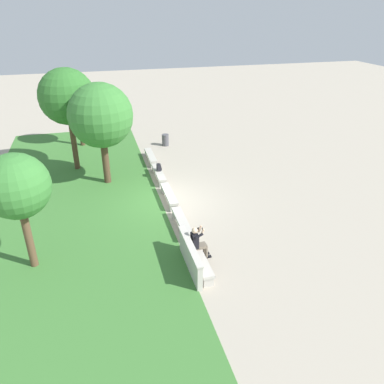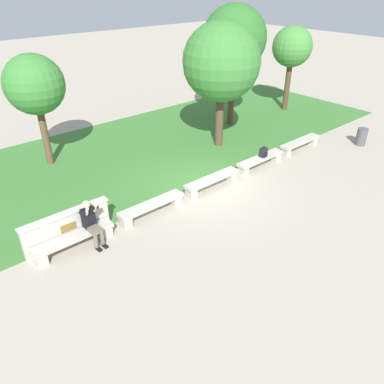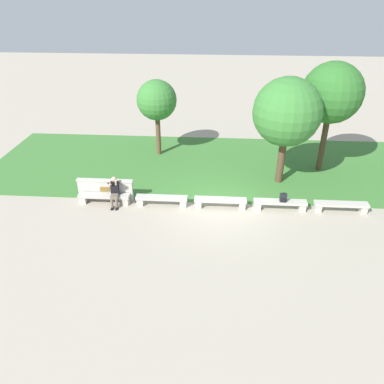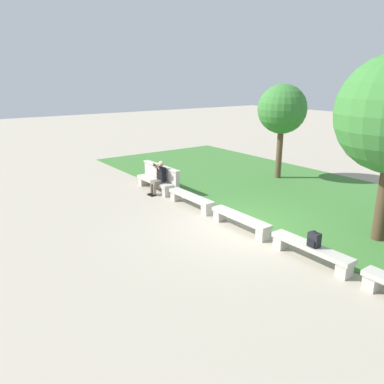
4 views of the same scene
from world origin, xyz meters
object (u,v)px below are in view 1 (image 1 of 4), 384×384
Objects in this scene: backpack at (159,167)px; trash_bin at (165,140)px; tree_behind_wall at (67,97)px; tree_right_background at (101,116)px; tree_far_back at (76,95)px; bench_far at (159,174)px; bench_end at (151,157)px; bench_main at (200,260)px; bench_near at (182,223)px; person_photographer at (198,241)px; tree_left_background at (17,187)px; bench_mid at (169,195)px.

trash_bin is at bearing -15.23° from backpack.
tree_behind_wall is 1.08× the size of tree_right_background.
tree_far_back is at bearing 30.99° from backpack.
trash_bin is (5.10, -1.40, 0.07)m from bench_far.
bench_main is at bearing 180.00° from bench_end.
trash_bin is at bearing -7.79° from bench_near.
tree_right_background reaches higher than bench_near.
person_photographer reaches higher than backpack.
bench_end is 10.71m from tree_left_background.
bench_far is at bearing 0.62° from person_photographer.
tree_left_background is (-0.95, 5.64, 2.80)m from bench_near.
tree_behind_wall is at bearing 28.39° from bench_near.
bench_near is 7.72m from bench_end.
bench_end is 0.54× the size of tree_left_background.
backpack is at bearing -94.50° from tree_right_background.
bench_near is at bearing 180.00° from bench_mid.
bench_mid is 5.06m from tree_right_background.
tree_left_background is (-3.52, 5.64, 2.80)m from bench_mid.
tree_right_background is at bearing -169.19° from tree_far_back.
person_photographer is 3.08× the size of backpack.
bench_end is (7.72, 0.00, 0.00)m from bench_near.
tree_behind_wall is 7.35× the size of trash_bin.
tree_far_back is (13.75, 3.92, 2.54)m from person_photographer.
trash_bin is at bearing -15.37° from bench_far.
person_photographer reaches higher than bench_far.
bench_end is at bearing 151.00° from trash_bin.
tree_behind_wall is (10.30, 4.18, 3.72)m from bench_main.
backpack is at bearing -42.51° from tree_left_background.
tree_right_background is at bearing 85.50° from backpack.
tree_right_background is (-2.27, 2.65, 3.21)m from bench_end.
tree_behind_wall is at bearing 22.07° from bench_main.
bench_main is at bearing 173.76° from trash_bin.
tree_right_background is 1.17× the size of tree_far_back.
bench_near is at bearing 172.21° from trash_bin.
bench_near is 10.35m from trash_bin.
tree_behind_wall reaches higher than bench_far.
bench_mid is 7.61m from tree_behind_wall.
tree_left_background is at bearing 147.85° from trash_bin.
tree_left_background reaches higher than bench_near.
backpack is 0.57× the size of trash_bin.
person_photographer is at bearing -160.03° from tree_right_background.
bench_mid is (5.15, 0.00, 0.00)m from bench_main.
bench_far is (7.72, 0.00, 0.00)m from bench_main.
bench_far and bench_end have the same top height.
tree_behind_wall is (9.78, 4.26, 3.29)m from person_photographer.
tree_behind_wall reaches higher than tree_left_background.
bench_main is 0.44× the size of tree_right_background.
bench_far is at bearing -96.58° from tree_right_background.
bench_main is 11.72m from tree_behind_wall.
tree_right_background is 6.81× the size of trash_bin.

